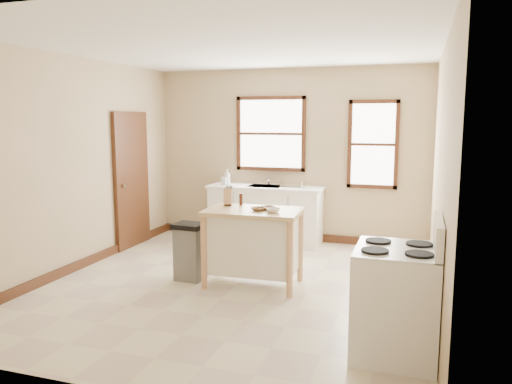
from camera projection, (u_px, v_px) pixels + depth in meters
floor at (236, 285)px, 6.02m from camera, size 5.00×5.00×0.00m
ceiling at (234, 46)px, 5.61m from camera, size 5.00×5.00×0.00m
wall_back at (289, 155)px, 8.17m from camera, size 4.50×0.04×2.80m
wall_left at (74, 165)px, 6.51m from camera, size 0.04×5.00×2.80m
wall_right at (440, 177)px, 5.12m from camera, size 0.04×5.00×2.80m
window_main at (271, 134)px, 8.19m from camera, size 1.17×0.06×1.22m
window_side at (373, 145)px, 7.70m from camera, size 0.77×0.06×1.37m
door_left at (132, 180)px, 7.77m from camera, size 0.06×0.90×2.10m
baseboard_back at (287, 236)px, 8.33m from camera, size 4.50×0.04×0.12m
baseboard_left at (81, 264)px, 6.69m from camera, size 0.04×5.00×0.12m
sink_counter at (266, 214)px, 8.11m from camera, size 1.86×0.62×0.92m
faucet at (269, 178)px, 8.20m from camera, size 0.03×0.03×0.22m
soap_bottle_a at (227, 177)px, 8.17m from camera, size 0.10×0.10×0.25m
soap_bottle_b at (225, 179)px, 8.16m from camera, size 0.11×0.11×0.19m
dish_rack at (293, 185)px, 7.86m from camera, size 0.38×0.29×0.09m
kitchen_island at (253, 247)px, 5.99m from camera, size 1.15×0.76×0.92m
knife_block at (228, 197)px, 6.20m from camera, size 0.13×0.13×0.20m
pepper_grinder at (241, 199)px, 6.20m from camera, size 0.05×0.05×0.15m
bowl_a at (258, 209)px, 5.85m from camera, size 0.20×0.20×0.04m
bowl_b at (268, 208)px, 5.93m from camera, size 0.23×0.23×0.04m
bowl_c at (273, 210)px, 5.73m from camera, size 0.20×0.20×0.05m
trash_bin at (190, 252)px, 6.19m from camera, size 0.39×0.34×0.72m
gas_stove at (396, 286)px, 4.19m from camera, size 0.74×0.75×1.20m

